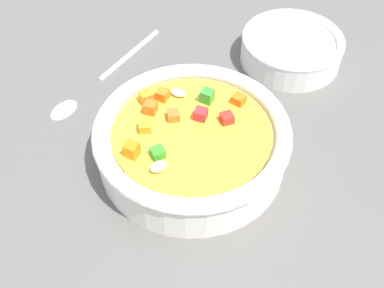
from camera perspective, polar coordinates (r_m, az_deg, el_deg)
ground_plane at (r=51.00cm, az=0.00°, el=-2.51°), size 140.00×140.00×2.00cm
soup_bowl_main at (r=48.08cm, az=-0.02°, el=0.38°), size 20.34×20.34×5.84cm
spoon at (r=59.77cm, az=-12.00°, el=7.47°), size 21.01×4.02×0.78cm
side_bowl_small at (r=62.58cm, az=12.16°, el=11.53°), size 13.12×13.12×3.93cm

